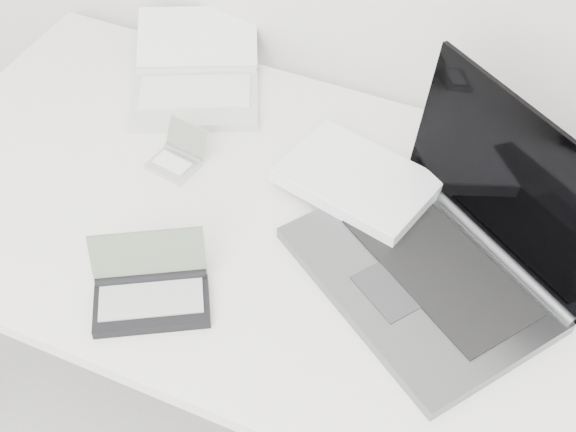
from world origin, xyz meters
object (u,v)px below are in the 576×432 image
at_px(desk, 312,245).
at_px(laptop_large, 423,232).
at_px(netbook_open_white, 196,82).
at_px(palmtop_charcoal, 151,291).

distance_m(desk, laptop_large, 0.22).
height_order(desk, netbook_open_white, netbook_open_white).
relative_size(desk, laptop_large, 2.63).
height_order(netbook_open_white, palmtop_charcoal, palmtop_charcoal).
bearing_deg(laptop_large, desk, -137.05).
xyz_separation_m(netbook_open_white, palmtop_charcoal, (0.20, -0.52, 0.00)).
bearing_deg(netbook_open_white, desk, -60.58).
relative_size(desk, palmtop_charcoal, 6.94).
bearing_deg(desk, laptop_large, 9.36).
distance_m(netbook_open_white, palmtop_charcoal, 0.56).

